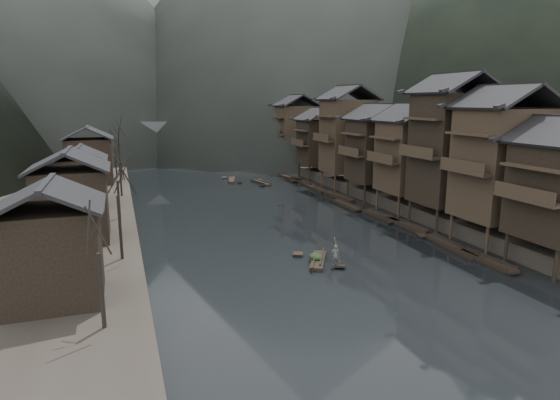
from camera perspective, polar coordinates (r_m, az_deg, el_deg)
name	(u,v)px	position (r m, az deg, el deg)	size (l,w,h in m)	color
water	(325,259)	(40.87, 5.48, -7.22)	(300.00, 300.00, 0.00)	black
right_bank	(406,168)	(91.71, 15.12, 3.74)	(40.00, 200.00, 1.80)	#2D2823
stilt_houses	(385,135)	(63.88, 12.72, 7.73)	(9.00, 67.60, 16.56)	black
left_houses	(79,173)	(55.85, -23.32, 3.04)	(8.10, 53.20, 8.73)	black
bare_trees	(113,156)	(64.61, -19.74, 5.10)	(4.00, 73.48, 7.99)	black
moored_sampans	(352,204)	(62.01, 8.74, -0.44)	(2.93, 53.52, 0.47)	black
midriver_boats	(227,171)	(90.58, -6.44, 3.54)	(11.38, 40.55, 0.45)	black
stone_bridge	(193,138)	(108.57, -10.53, 7.41)	(40.00, 6.00, 9.00)	#4C4C4F
hero_sampan	(318,260)	(40.03, 4.66, -7.31)	(3.16, 4.92, 0.44)	black
cargo_heap	(316,253)	(39.98, 4.41, -6.47)	(1.12, 1.47, 0.67)	black
boatman	(335,252)	(38.66, 6.78, -6.34)	(0.64, 0.42, 1.75)	#555557
bamboo_pole	(338,223)	(38.05, 7.14, -2.84)	(0.06, 0.06, 3.78)	#8C7A51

